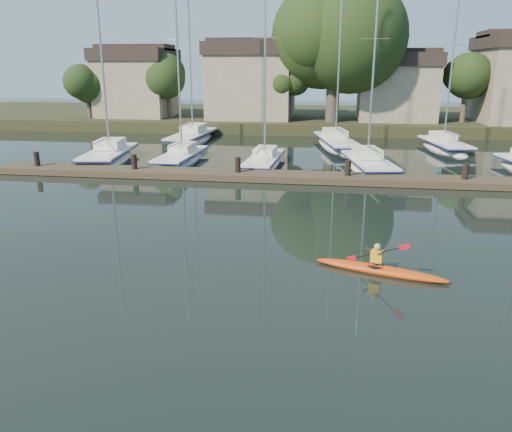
# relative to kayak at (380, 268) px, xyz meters

# --- Properties ---
(ground) EXTENTS (160.00, 160.00, 0.00)m
(ground) POSITION_rel_kayak_xyz_m (-3.66, -1.64, -0.16)
(ground) COLOR black
(ground) RESTS_ON ground
(kayak) EXTENTS (4.02, 1.70, 1.29)m
(kayak) POSITION_rel_kayak_xyz_m (0.00, 0.00, 0.00)
(kayak) COLOR #B53C0D
(kayak) RESTS_ON ground
(dock) EXTENTS (34.00, 2.00, 1.80)m
(dock) POSITION_rel_kayak_xyz_m (-3.66, 12.36, 0.05)
(dock) COLOR #473C28
(dock) RESTS_ON ground
(sailboat_0) EXTENTS (3.52, 8.65, 13.32)m
(sailboat_0) POSITION_rel_kayak_xyz_m (-16.13, 16.57, -0.37)
(sailboat_0) COLOR white
(sailboat_0) RESTS_ON ground
(sailboat_1) EXTENTS (2.17, 8.05, 13.10)m
(sailboat_1) POSITION_rel_kayak_xyz_m (-11.30, 16.92, -0.33)
(sailboat_1) COLOR white
(sailboat_1) RESTS_ON ground
(sailboat_2) EXTENTS (2.14, 7.99, 13.12)m
(sailboat_2) POSITION_rel_kayak_xyz_m (-5.76, 16.51, -0.32)
(sailboat_2) COLOR white
(sailboat_2) RESTS_ON ground
(sailboat_3) EXTENTS (3.60, 8.35, 13.06)m
(sailboat_3) POSITION_rel_kayak_xyz_m (0.68, 16.24, -0.35)
(sailboat_3) COLOR white
(sailboat_3) RESTS_ON ground
(sailboat_5) EXTENTS (2.65, 10.02, 16.48)m
(sailboat_5) POSITION_rel_kayak_xyz_m (-13.13, 26.13, -0.36)
(sailboat_5) COLOR white
(sailboat_5) RESTS_ON ground
(sailboat_6) EXTENTS (4.31, 10.74, 16.72)m
(sailboat_6) POSITION_rel_kayak_xyz_m (-1.23, 25.02, -0.35)
(sailboat_6) COLOR white
(sailboat_6) RESTS_ON ground
(sailboat_7) EXTENTS (3.38, 8.33, 13.05)m
(sailboat_7) POSITION_rel_kayak_xyz_m (6.83, 24.78, -0.35)
(sailboat_7) COLOR white
(sailboat_7) RESTS_ON ground
(shore) EXTENTS (90.00, 25.25, 12.75)m
(shore) POSITION_rel_kayak_xyz_m (-2.05, 38.65, 3.07)
(shore) COLOR #263319
(shore) RESTS_ON ground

